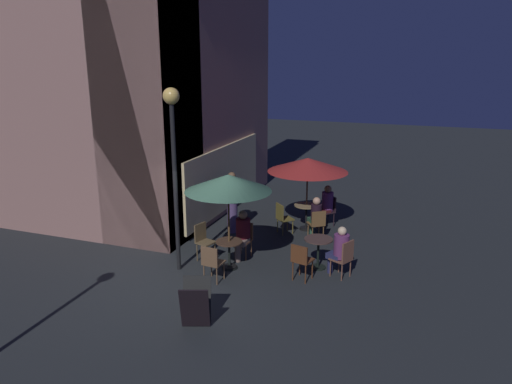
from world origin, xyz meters
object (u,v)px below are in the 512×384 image
Objects in this scene: cafe_chair_2 at (330,208)px; patron_seated_3 at (340,248)px; cafe_chair_4 at (203,238)px; patio_umbrella_1 at (228,183)px; cafe_table_1 at (229,250)px; cafe_chair_6 at (301,259)px; cafe_chair_5 at (212,261)px; cafe_table_2 at (318,247)px; patron_seated_1 at (326,203)px; street_lamp_near_corner at (173,138)px; patron_seated_0 at (315,215)px; patron_seated_2 at (242,232)px; patio_umbrella_0 at (308,165)px; patron_standing_4 at (232,202)px; cafe_chair_7 at (344,256)px; cafe_table_0 at (306,211)px; cafe_chair_3 at (245,237)px; cafe_chair_1 at (317,222)px; cafe_chair_0 at (282,216)px; menu_sandwich_board at (196,304)px.

patron_seated_3 reaches higher than cafe_chair_2.
patio_umbrella_1 is at bearing 0.00° from cafe_chair_4.
cafe_table_1 is 1.84m from cafe_chair_6.
cafe_chair_5 is 0.98× the size of cafe_chair_6.
cafe_table_2 is 3.15m from patron_seated_1.
street_lamp_near_corner is 3.58× the size of patron_seated_0.
cafe_table_2 is at bearing 50.97° from cafe_chair_2.
street_lamp_near_corner is at bearing 111.37° from cafe_table_2.
street_lamp_near_corner reaches higher than cafe_chair_4.
patron_seated_0 is 0.96× the size of patron_seated_2.
patio_umbrella_0 reaches higher than cafe_chair_4.
patron_seated_3 is (0.49, -2.62, -1.46)m from patio_umbrella_1.
patio_umbrella_1 is at bearing 21.39° from cafe_chair_2.
cafe_chair_5 is 0.49× the size of patron_standing_4.
cafe_chair_7 is at bearing -81.15° from patio_umbrella_1.
patio_umbrella_0 is at bearing -10.23° from cafe_chair_5.
patron_seated_3 is at bearing 61.33° from patron_seated_1.
street_lamp_near_corner reaches higher than cafe_table_0.
cafe_chair_5 is (-1.67, 0.16, -0.01)m from cafe_chair_3.
cafe_chair_4 is 3.45m from patron_seated_0.
patron_seated_0 is at bearing -0.00° from cafe_chair_1.
cafe_table_1 is 0.78× the size of cafe_chair_0.
cafe_chair_1 is (1.90, 0.47, -0.03)m from cafe_table_2.
cafe_chair_2 is (4.45, -2.81, -2.71)m from street_lamp_near_corner.
patio_umbrella_0 reaches higher than patron_seated_2.
patron_seated_3 is at bearing 20.85° from cafe_chair_4.
cafe_chair_1 is at bearing -144.58° from patio_umbrella_0.
cafe_chair_3 reaches higher than cafe_table_1.
cafe_chair_1 is 0.92× the size of cafe_chair_7.
patron_seated_1 is 3.51m from patron_seated_2.
patron_seated_0 is 0.67× the size of patron_standing_4.
cafe_table_1 is 0.58× the size of patron_seated_0.
cafe_table_2 is (0.77, -2.05, 0.06)m from cafe_table_1.
cafe_chair_6 is 0.74× the size of patron_seated_0.
cafe_chair_1 is (5.33, -1.14, 0.06)m from menu_sandwich_board.
patio_umbrella_0 is at bearing -34.37° from cafe_chair_7.
cafe_chair_2 reaches higher than cafe_table_0.
cafe_chair_4 reaches higher than cafe_chair_7.
street_lamp_near_corner is at bearing -96.26° from cafe_chair_4.
cafe_chair_4 reaches higher than cafe_table_1.
cafe_chair_1 is 3.42m from cafe_chair_4.
cafe_chair_3 is at bearing 76.33° from cafe_chair_6.
cafe_chair_2 is 4.48m from cafe_chair_4.
patio_umbrella_0 is 2.53× the size of cafe_chair_7.
cafe_table_0 is 3.54m from cafe_chair_6.
street_lamp_near_corner reaches higher than cafe_chair_2.
patron_seated_1 reaches higher than cafe_table_0.
cafe_table_1 is 1.68m from patio_umbrella_1.
patio_umbrella_0 is at bearing -17.76° from patio_umbrella_1.
patron_standing_4 is (1.59, 1.02, 0.38)m from cafe_chair_3.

